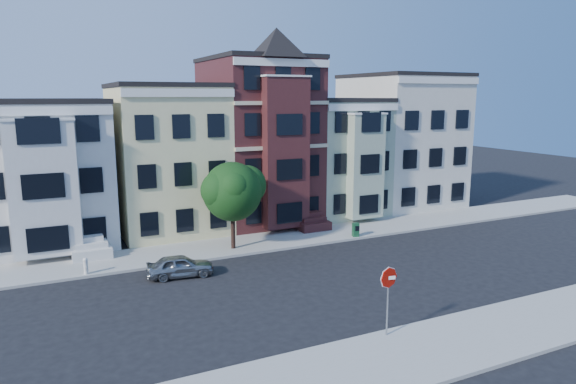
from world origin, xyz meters
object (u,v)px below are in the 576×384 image
street_tree (232,196)px  parked_car (180,266)px  newspaper_box (356,230)px  stop_sign (388,297)px  fire_hydrant (86,268)px

street_tree → parked_car: (-4.13, -3.23, -2.88)m
parked_car → newspaper_box: bearing=-73.1°
newspaper_box → stop_sign: stop_sign is taller
parked_car → fire_hydrant: parked_car is taller
parked_car → street_tree: bearing=-45.2°
street_tree → stop_sign: bearing=-83.9°
newspaper_box → stop_sign: bearing=-104.5°
newspaper_box → stop_sign: (-6.86, -12.76, 1.13)m
parked_car → stop_sign: size_ratio=1.10×
parked_car → fire_hydrant: 5.01m
newspaper_box → fire_hydrant: bearing=-166.1°
parked_car → stop_sign: 11.99m
fire_hydrant → stop_sign: bearing=-51.5°
parked_car → fire_hydrant: bearing=71.0°
street_tree → newspaper_box: bearing=-6.9°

